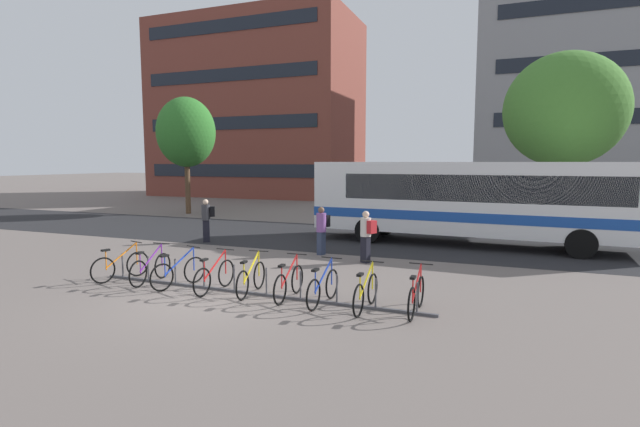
% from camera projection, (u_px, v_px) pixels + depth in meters
% --- Properties ---
extents(ground, '(200.00, 200.00, 0.00)m').
position_uv_depth(ground, '(209.00, 298.00, 11.14)').
color(ground, '#6B605B').
extents(bus_lane_asphalt, '(80.00, 7.20, 0.01)m').
position_uv_depth(bus_lane_asphalt, '(341.00, 237.00, 20.18)').
color(bus_lane_asphalt, '#232326').
rests_on(bus_lane_asphalt, ground).
extents(city_bus, '(12.14, 3.23, 3.20)m').
position_uv_depth(city_bus, '(468.00, 199.00, 18.14)').
color(city_bus, white).
rests_on(city_bus, ground).
extents(bike_rack, '(9.00, 0.30, 0.70)m').
position_uv_depth(bike_rack, '(250.00, 290.00, 11.49)').
color(bike_rack, '#47474C').
rests_on(bike_rack, ground).
extents(parked_bicycle_orange_0, '(0.64, 1.67, 0.99)m').
position_uv_depth(parked_bicycle_orange_0, '(121.00, 266.00, 12.88)').
color(parked_bicycle_orange_0, black).
rests_on(parked_bicycle_orange_0, ground).
extents(parked_bicycle_purple_1, '(0.52, 1.72, 0.99)m').
position_uv_depth(parked_bicycle_purple_1, '(151.00, 268.00, 12.56)').
color(parked_bicycle_purple_1, black).
rests_on(parked_bicycle_purple_1, ground).
extents(parked_bicycle_blue_2, '(0.62, 1.68, 0.99)m').
position_uv_depth(parked_bicycle_blue_2, '(179.00, 272.00, 12.13)').
color(parked_bicycle_blue_2, black).
rests_on(parked_bicycle_blue_2, ground).
extents(parked_bicycle_red_3, '(0.52, 1.72, 0.99)m').
position_uv_depth(parked_bicycle_red_3, '(215.00, 276.00, 11.70)').
color(parked_bicycle_red_3, black).
rests_on(parked_bicycle_red_3, ground).
extents(parked_bicycle_yellow_4, '(0.52, 1.72, 0.99)m').
position_uv_depth(parked_bicycle_yellow_4, '(251.00, 279.00, 11.45)').
color(parked_bicycle_yellow_4, black).
rests_on(parked_bicycle_yellow_4, ground).
extents(parked_bicycle_red_5, '(0.52, 1.72, 0.99)m').
position_uv_depth(parked_bicycle_red_5, '(289.00, 283.00, 11.07)').
color(parked_bicycle_red_5, black).
rests_on(parked_bicycle_red_5, ground).
extents(parked_bicycle_blue_6, '(0.52, 1.72, 0.99)m').
position_uv_depth(parked_bicycle_blue_6, '(323.00, 288.00, 10.63)').
color(parked_bicycle_blue_6, black).
rests_on(parked_bicycle_blue_6, ground).
extents(parked_bicycle_yellow_7, '(0.52, 1.72, 0.99)m').
position_uv_depth(parked_bicycle_yellow_7, '(366.00, 293.00, 10.22)').
color(parked_bicycle_yellow_7, black).
rests_on(parked_bicycle_yellow_7, ground).
extents(parked_bicycle_red_8, '(0.52, 1.72, 0.99)m').
position_uv_depth(parked_bicycle_red_8, '(416.00, 296.00, 9.98)').
color(parked_bicycle_red_8, black).
rests_on(parked_bicycle_red_8, ground).
extents(commuter_black_pack_0, '(0.43, 0.58, 1.67)m').
position_uv_depth(commuter_black_pack_0, '(322.00, 227.00, 16.33)').
color(commuter_black_pack_0, '#2D3851').
rests_on(commuter_black_pack_0, ground).
extents(commuter_black_pack_1, '(0.60, 0.54, 1.72)m').
position_uv_depth(commuter_black_pack_1, '(207.00, 217.00, 18.88)').
color(commuter_black_pack_1, black).
rests_on(commuter_black_pack_1, ground).
extents(commuter_red_pack_2, '(0.60, 0.51, 1.66)m').
position_uv_depth(commuter_red_pack_2, '(366.00, 233.00, 14.97)').
color(commuter_red_pack_2, black).
rests_on(commuter_red_pack_2, ground).
extents(street_tree_0, '(3.56, 3.56, 7.14)m').
position_uv_depth(street_tree_0, '(186.00, 132.00, 28.93)').
color(street_tree_0, brown).
rests_on(street_tree_0, ground).
extents(street_tree_1, '(5.11, 5.11, 7.95)m').
position_uv_depth(street_tree_1, '(565.00, 110.00, 20.67)').
color(street_tree_1, brown).
rests_on(street_tree_1, ground).
extents(building_left_wing, '(18.59, 10.29, 16.31)m').
position_uv_depth(building_left_wing, '(258.00, 110.00, 45.30)').
color(building_left_wing, brown).
rests_on(building_left_wing, ground).
extents(building_right_wing, '(23.63, 10.50, 16.08)m').
position_uv_depth(building_right_wing, '(634.00, 101.00, 37.71)').
color(building_right_wing, gray).
rests_on(building_right_wing, ground).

